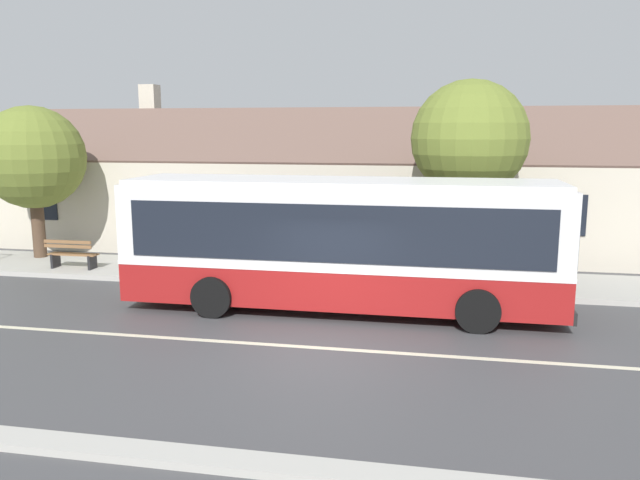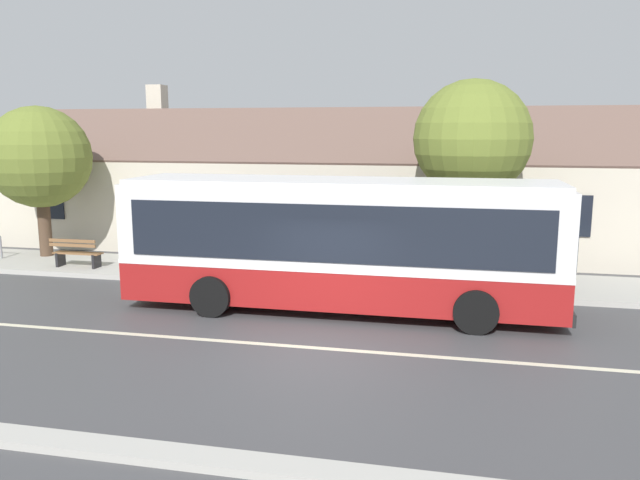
% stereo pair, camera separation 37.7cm
% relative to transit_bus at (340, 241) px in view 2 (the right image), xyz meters
% --- Properties ---
extents(ground_plane, '(300.00, 300.00, 0.00)m').
position_rel_transit_bus_xyz_m(ground_plane, '(-0.01, -2.90, -1.75)').
color(ground_plane, '#424244').
extents(sidewalk_far, '(60.00, 3.00, 0.15)m').
position_rel_transit_bus_xyz_m(sidewalk_far, '(-0.01, 3.10, -1.68)').
color(sidewalk_far, '#ADAAA3').
rests_on(sidewalk_far, ground).
extents(curb_near, '(60.00, 0.50, 0.12)m').
position_rel_transit_bus_xyz_m(curb_near, '(-0.01, -7.65, -1.69)').
color(curb_near, '#ADAAA3').
rests_on(curb_near, ground).
extents(lane_divider_stripe, '(60.00, 0.16, 0.01)m').
position_rel_transit_bus_xyz_m(lane_divider_stripe, '(-0.01, -2.90, -1.75)').
color(lane_divider_stripe, beige).
rests_on(lane_divider_stripe, ground).
extents(community_building, '(26.91, 8.53, 6.37)m').
position_rel_transit_bus_xyz_m(community_building, '(-2.84, 9.82, 0.03)').
color(community_building, beige).
rests_on(community_building, ground).
extents(transit_bus, '(10.74, 2.80, 3.27)m').
position_rel_transit_bus_xyz_m(transit_bus, '(0.00, 0.00, 0.00)').
color(transit_bus, maroon).
rests_on(transit_bus, ground).
extents(bench_by_building, '(1.60, 0.51, 0.94)m').
position_rel_transit_bus_xyz_m(bench_by_building, '(-8.91, 2.35, -1.19)').
color(bench_by_building, brown).
rests_on(bench_by_building, sidewalk_far).
extents(street_tree_primary, '(3.42, 3.42, 5.92)m').
position_rel_transit_bus_xyz_m(street_tree_primary, '(3.17, 3.88, 2.42)').
color(street_tree_primary, '#4C3828').
rests_on(street_tree_primary, ground).
extents(street_tree_secondary, '(3.43, 3.43, 5.26)m').
position_rel_transit_bus_xyz_m(street_tree_secondary, '(-10.99, 3.83, 1.69)').
color(street_tree_secondary, '#4C3828').
rests_on(street_tree_secondary, ground).
extents(bus_stop_sign, '(0.36, 0.07, 2.40)m').
position_rel_transit_bus_xyz_m(bus_stop_sign, '(5.56, 2.09, -0.11)').
color(bus_stop_sign, gray).
rests_on(bus_stop_sign, sidewalk_far).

